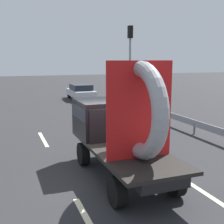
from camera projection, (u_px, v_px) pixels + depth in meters
The scene contains 8 objects.
ground_plane at pixel (106, 173), 9.61m from camera, with size 120.00×120.00×0.00m, color #28282B.
flatbed_truck at pixel (117, 125), 9.39m from camera, with size 2.02×5.12×3.66m.
distant_sedan at pixel (81, 91), 27.04m from camera, with size 1.85×4.32×1.41m.
traffic_light at pixel (130, 55), 21.93m from camera, with size 0.42×0.36×6.12m.
guardrail at pixel (180, 119), 15.77m from camera, with size 0.10×10.59×0.71m.
lane_dash_left_far at pixel (43, 139), 13.68m from camera, with size 2.65×0.16×0.01m, color beige.
lane_dash_right_near at pixel (208, 195), 8.04m from camera, with size 2.89×0.16×0.01m, color beige.
lane_dash_right_far at pixel (106, 129), 15.75m from camera, with size 2.77×0.16×0.01m, color beige.
Camera 1 is at (-3.06, -8.57, 3.69)m, focal length 46.96 mm.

